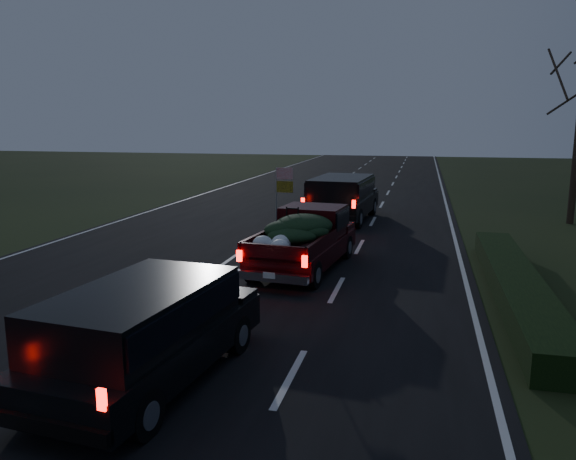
% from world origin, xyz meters
% --- Properties ---
extents(ground, '(120.00, 120.00, 0.00)m').
position_xyz_m(ground, '(0.00, 0.00, 0.00)').
color(ground, black).
rests_on(ground, ground).
extents(road_asphalt, '(14.00, 120.00, 0.02)m').
position_xyz_m(road_asphalt, '(0.00, 0.00, 0.01)').
color(road_asphalt, black).
rests_on(road_asphalt, ground).
extents(hedge_row, '(1.00, 10.00, 0.60)m').
position_xyz_m(hedge_row, '(7.80, 3.00, 0.30)').
color(hedge_row, black).
rests_on(hedge_row, ground).
extents(pickup_truck, '(2.35, 5.01, 2.54)m').
position_xyz_m(pickup_truck, '(2.39, 4.33, 0.95)').
color(pickup_truck, '#35070A').
rests_on(pickup_truck, ground).
extents(lead_suv, '(2.57, 5.40, 1.51)m').
position_xyz_m(lead_suv, '(2.30, 12.41, 1.14)').
color(lead_suv, black).
rests_on(lead_suv, ground).
extents(rear_suv, '(2.35, 4.74, 1.31)m').
position_xyz_m(rear_suv, '(1.44, -3.24, 0.99)').
color(rear_suv, black).
rests_on(rear_suv, ground).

